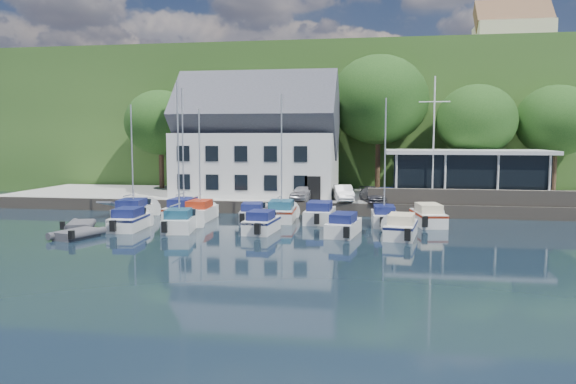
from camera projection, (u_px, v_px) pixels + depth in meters
name	position (u px, v px, depth m)	size (l,w,h in m)	color
ground	(313.00, 241.00, 33.47)	(180.00, 180.00, 0.00)	black
quay	(336.00, 200.00, 50.61)	(60.00, 13.00, 1.00)	#979791
quay_face	(329.00, 209.00, 44.22)	(60.00, 0.30, 1.00)	#5B5349
hillside	(357.00, 126.00, 93.56)	(160.00, 75.00, 16.00)	#2A481B
field_patch	(405.00, 80.00, 99.32)	(50.00, 30.00, 0.30)	#526130
farmhouse	(512.00, 38.00, 78.99)	(10.40, 7.00, 8.20)	beige
harbor_building	(257.00, 146.00, 50.28)	(14.40, 8.20, 8.70)	silver
club_pavilion	(465.00, 174.00, 47.10)	(13.20, 7.20, 4.10)	black
seawall	(487.00, 198.00, 42.57)	(18.00, 0.50, 1.20)	#5B5349
gangway	(122.00, 214.00, 44.98)	(1.20, 6.00, 1.40)	silver
car_silver	(303.00, 192.00, 46.16)	(1.53, 3.80, 1.29)	#A8A8AD
car_white	(343.00, 193.00, 45.50)	(1.37, 3.93, 1.29)	silver
car_dgrey	(373.00, 195.00, 45.07)	(1.57, 3.86, 1.12)	#333338
car_blue	(388.00, 193.00, 46.05)	(1.36, 3.44, 1.18)	navy
flagpole	(434.00, 140.00, 44.00)	(2.38, 0.20, 9.90)	silver
tree_0	(161.00, 139.00, 56.65)	(7.23, 7.23, 9.88)	black
tree_1	(229.00, 138.00, 56.24)	(7.40, 7.40, 10.12)	black
tree_2	(295.00, 138.00, 55.37)	(7.44, 7.44, 10.16)	black
tree_3	(378.00, 123.00, 54.01)	(9.52, 9.52, 13.01)	black
tree_4	(476.00, 139.00, 51.71)	(7.32, 7.32, 10.01)	black
tree_5	(555.00, 139.00, 51.58)	(7.28, 7.28, 9.94)	black
boat_r1_0	(132.00, 158.00, 42.32)	(2.23, 6.66, 9.21)	silver
boat_r1_1	(183.00, 156.00, 42.41)	(2.03, 6.38, 9.57)	silver
boat_r1_2	(200.00, 159.00, 41.74)	(1.93, 5.90, 9.10)	silver
boat_r1_3	(253.00, 212.00, 41.46)	(1.85, 5.60, 1.37)	silver
boat_r1_4	(282.00, 158.00, 41.21)	(2.13, 6.13, 9.31)	silver
boat_r1_5	(320.00, 212.00, 40.87)	(2.14, 6.04, 1.53)	silver
boat_r1_6	(385.00, 165.00, 39.31)	(1.81, 5.62, 8.48)	silver
boat_r1_7	(428.00, 214.00, 39.44)	(1.92, 5.92, 1.55)	silver
boat_r2_0	(130.00, 218.00, 37.69)	(1.93, 5.61, 1.48)	silver
boat_r2_1	(178.00, 163.00, 36.63)	(2.00, 4.93, 9.01)	silver
boat_r2_2	(262.00, 221.00, 36.50)	(1.87, 5.01, 1.44)	silver
boat_r2_3	(344.00, 224.00, 35.60)	(1.79, 5.64, 1.41)	silver
boat_r2_4	(401.00, 225.00, 34.77)	(1.92, 5.87, 1.46)	silver
dinghy_0	(81.00, 224.00, 37.66)	(1.86, 3.11, 0.72)	#3B3B40
dinghy_1	(77.00, 232.00, 34.40)	(1.82, 3.03, 0.71)	#3B3B40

